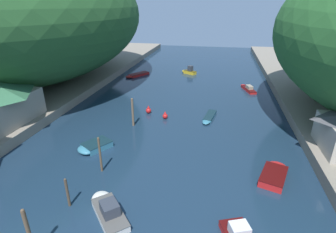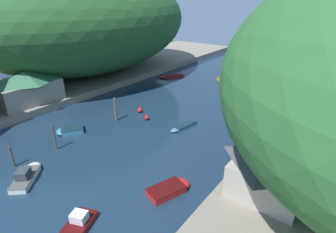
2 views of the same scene
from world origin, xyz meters
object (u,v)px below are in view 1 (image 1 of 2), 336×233
(boat_moored_right, at_px, (108,209))
(boat_far_upstream, at_px, (274,173))
(boat_mid_channel, at_px, (189,71))
(boat_yellow_tender, at_px, (209,118))
(boat_navy_launch, at_px, (248,88))
(boat_near_quay, at_px, (93,147))
(channel_buoy_near, at_px, (149,110))
(channel_buoy_far, at_px, (165,116))
(boat_small_dinghy, at_px, (136,75))
(person_by_boathouse, at_px, (17,119))

(boat_moored_right, relative_size, boat_far_upstream, 1.01)
(boat_mid_channel, distance_m, boat_yellow_tender, 25.03)
(boat_navy_launch, xyz_separation_m, boat_near_quay, (-18.06, -25.21, 0.03))
(boat_moored_right, bearing_deg, channel_buoy_near, 54.89)
(boat_far_upstream, relative_size, channel_buoy_far, 4.43)
(boat_small_dinghy, xyz_separation_m, boat_moored_right, (10.33, -39.16, 0.19))
(boat_moored_right, height_order, boat_yellow_tender, boat_moored_right)
(boat_yellow_tender, bearing_deg, boat_moored_right, 81.13)
(boat_near_quay, xyz_separation_m, boat_yellow_tender, (11.86, 10.64, -0.12))
(boat_yellow_tender, bearing_deg, channel_buoy_near, 7.06)
(boat_far_upstream, xyz_separation_m, person_by_boathouse, (-28.51, 2.42, 1.87))
(boat_small_dinghy, relative_size, boat_mid_channel, 1.59)
(boat_moored_right, bearing_deg, boat_far_upstream, -12.09)
(boat_mid_channel, xyz_separation_m, channel_buoy_far, (-0.03, -25.36, -0.13))
(boat_moored_right, height_order, channel_buoy_far, boat_moored_right)
(channel_buoy_near, distance_m, channel_buoy_far, 3.10)
(person_by_boathouse, bearing_deg, boat_yellow_tender, -76.82)
(boat_moored_right, height_order, person_by_boathouse, person_by_boathouse)
(boat_navy_launch, bearing_deg, boat_small_dinghy, 149.48)
(boat_small_dinghy, height_order, boat_far_upstream, boat_far_upstream)
(boat_far_upstream, bearing_deg, boat_moored_right, -131.62)
(boat_moored_right, height_order, boat_near_quay, boat_moored_right)
(boat_small_dinghy, distance_m, boat_moored_right, 40.50)
(boat_small_dinghy, xyz_separation_m, person_by_boathouse, (-5.10, -29.35, 1.96))
(boat_small_dinghy, xyz_separation_m, channel_buoy_near, (8.10, -19.50, 0.20))
(channel_buoy_near, bearing_deg, boat_small_dinghy, 112.56)
(boat_navy_launch, relative_size, person_by_boathouse, 3.29)
(boat_yellow_tender, bearing_deg, boat_far_upstream, 128.79)
(boat_small_dinghy, relative_size, person_by_boathouse, 3.45)
(channel_buoy_far, bearing_deg, boat_near_quay, -121.75)
(boat_mid_channel, xyz_separation_m, boat_yellow_tender, (5.89, -24.32, -0.33))
(boat_navy_launch, xyz_separation_m, boat_yellow_tender, (-6.20, -14.57, -0.10))
(boat_navy_launch, height_order, boat_yellow_tender, boat_navy_launch)
(boat_moored_right, xyz_separation_m, channel_buoy_near, (-2.23, 19.66, 0.00))
(boat_yellow_tender, height_order, boat_far_upstream, boat_far_upstream)
(boat_navy_launch, relative_size, boat_near_quay, 1.34)
(boat_near_quay, bearing_deg, boat_mid_channel, -67.31)
(channel_buoy_far, xyz_separation_m, person_by_boathouse, (-15.96, -8.42, 1.80))
(boat_mid_channel, height_order, channel_buoy_far, boat_mid_channel)
(boat_far_upstream, bearing_deg, person_by_boathouse, -165.96)
(boat_near_quay, bearing_deg, boat_far_upstream, -151.44)
(boat_moored_right, bearing_deg, boat_mid_channel, 47.69)
(boat_near_quay, height_order, channel_buoy_near, channel_buoy_near)
(boat_moored_right, height_order, boat_far_upstream, boat_moored_right)
(boat_navy_launch, bearing_deg, boat_mid_channel, 123.61)
(boat_moored_right, xyz_separation_m, person_by_boathouse, (-15.43, 9.81, 1.77))
(boat_small_dinghy, distance_m, boat_near_quay, 30.92)
(boat_moored_right, distance_m, boat_navy_launch, 36.12)
(boat_near_quay, relative_size, boat_far_upstream, 0.87)
(boat_navy_launch, height_order, boat_near_quay, boat_navy_launch)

